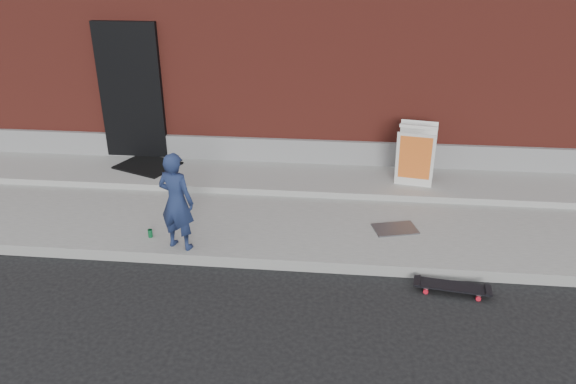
# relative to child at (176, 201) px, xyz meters

# --- Properties ---
(ground) EXTENTS (80.00, 80.00, 0.00)m
(ground) POSITION_rel_child_xyz_m (1.09, -0.20, -0.79)
(ground) COLOR black
(ground) RESTS_ON ground
(sidewalk) EXTENTS (20.00, 3.00, 0.15)m
(sidewalk) POSITION_rel_child_xyz_m (1.09, 1.30, -0.71)
(sidewalk) COLOR gray
(sidewalk) RESTS_ON ground
(apron) EXTENTS (20.00, 1.20, 0.10)m
(apron) POSITION_rel_child_xyz_m (1.09, 2.20, -0.59)
(apron) COLOR gray
(apron) RESTS_ON sidewalk
(child) EXTENTS (0.53, 0.43, 1.28)m
(child) POSITION_rel_child_xyz_m (0.00, 0.00, 0.00)
(child) COLOR #1A264B
(child) RESTS_ON sidewalk
(skateboard) EXTENTS (0.86, 0.33, 0.10)m
(skateboard) POSITION_rel_child_xyz_m (3.34, -0.45, -0.71)
(skateboard) COLOR red
(skateboard) RESTS_ON ground
(pizza_sign) EXTENTS (0.66, 0.75, 0.94)m
(pizza_sign) POSITION_rel_child_xyz_m (3.12, 2.06, -0.07)
(pizza_sign) COLOR silver
(pizza_sign) RESTS_ON apron
(soda_can) EXTENTS (0.06, 0.06, 0.11)m
(soda_can) POSITION_rel_child_xyz_m (-0.46, 0.20, -0.59)
(soda_can) COLOR #1A8546
(soda_can) RESTS_ON sidewalk
(doormat) EXTENTS (1.13, 1.04, 0.03)m
(doormat) POSITION_rel_child_xyz_m (-1.21, 2.33, -0.53)
(doormat) COLOR black
(doormat) RESTS_ON apron
(utility_plate) EXTENTS (0.65, 0.50, 0.02)m
(utility_plate) POSITION_rel_child_xyz_m (2.76, 0.73, -0.63)
(utility_plate) COLOR #4F5054
(utility_plate) RESTS_ON sidewalk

